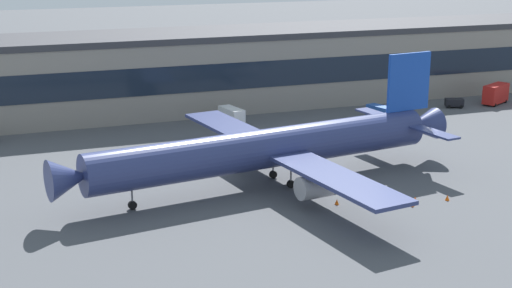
% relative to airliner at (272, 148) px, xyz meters
% --- Properties ---
extents(ground_plane, '(600.00, 600.00, 0.00)m').
position_rel_airliner_xyz_m(ground_plane, '(7.33, -4.81, -5.36)').
color(ground_plane, '#4C4F54').
extents(terminal_building, '(167.68, 20.03, 15.53)m').
position_rel_airliner_xyz_m(terminal_building, '(7.33, 51.22, 2.42)').
color(terminal_building, gray).
rests_on(terminal_building, ground_plane).
extents(airliner, '(60.38, 51.94, 16.86)m').
position_rel_airliner_xyz_m(airliner, '(0.00, 0.00, 0.00)').
color(airliner, navy).
rests_on(airliner, ground_plane).
extents(stair_truck, '(3.52, 6.35, 3.55)m').
position_rel_airliner_xyz_m(stair_truck, '(5.21, 33.59, -3.38)').
color(stair_truck, white).
rests_on(stair_truck, ground_plane).
extents(baggage_tug, '(4.09, 3.20, 1.85)m').
position_rel_airliner_xyz_m(baggage_tug, '(53.08, 33.21, -4.28)').
color(baggage_tug, black).
rests_on(baggage_tug, ground_plane).
extents(crew_van, '(3.61, 5.61, 2.55)m').
position_rel_airliner_xyz_m(crew_van, '(33.80, 29.79, -3.90)').
color(crew_van, '#2651A5').
rests_on(crew_van, ground_plane).
extents(catering_truck, '(7.58, 5.64, 4.15)m').
position_rel_airliner_xyz_m(catering_truck, '(63.04, 32.98, -3.07)').
color(catering_truck, red).
rests_on(catering_truck, ground_plane).
extents(traffic_cone_0, '(0.59, 0.59, 0.73)m').
position_rel_airliner_xyz_m(traffic_cone_0, '(5.00, -10.41, -5.00)').
color(traffic_cone_0, '#F2590C').
rests_on(traffic_cone_0, ground_plane).
extents(traffic_cone_1, '(0.54, 0.54, 0.68)m').
position_rel_airliner_xyz_m(traffic_cone_1, '(13.78, -14.43, -5.03)').
color(traffic_cone_1, '#F2590C').
rests_on(traffic_cone_1, ground_plane).
extents(traffic_cone_2, '(0.47, 0.47, 0.59)m').
position_rel_airliner_xyz_m(traffic_cone_2, '(15.28, -12.70, -5.07)').
color(traffic_cone_2, '#F2590C').
rests_on(traffic_cone_2, ground_plane).
extents(traffic_cone_3, '(0.59, 0.59, 0.74)m').
position_rel_airliner_xyz_m(traffic_cone_3, '(19.37, -13.99, -4.99)').
color(traffic_cone_3, '#F2590C').
rests_on(traffic_cone_3, ground_plane).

